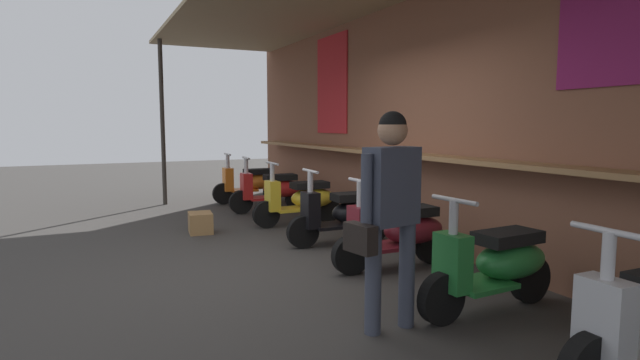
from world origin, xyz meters
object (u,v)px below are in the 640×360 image
object	(u,v)px
scooter_red	(274,190)
shopper_with_handbag	(390,201)
scooter_green	(496,264)
scooter_orange	(253,182)
merchandise_crate	(201,223)
scooter_black	(346,214)
scooter_maroon	(400,232)
scooter_yellow	(303,199)

from	to	relation	value
scooter_red	shopper_with_handbag	world-z (taller)	shopper_with_handbag
scooter_red	scooter_green	distance (m)	5.16
scooter_orange	merchandise_crate	size ratio (longest dim) A/B	3.57
scooter_black	scooter_maroon	size ratio (longest dim) A/B	1.00
scooter_green	merchandise_crate	world-z (taller)	scooter_green
scooter_orange	scooter_maroon	bearing A→B (deg)	92.55
scooter_red	scooter_maroon	bearing A→B (deg)	94.15
scooter_red	scooter_maroon	distance (m)	3.81
scooter_yellow	shopper_with_handbag	size ratio (longest dim) A/B	0.87
scooter_orange	scooter_maroon	distance (m)	4.99
scooter_yellow	merchandise_crate	distance (m)	1.55
scooter_black	scooter_yellow	bearing A→B (deg)	-87.36
scooter_orange	merchandise_crate	world-z (taller)	scooter_orange
scooter_maroon	merchandise_crate	size ratio (longest dim) A/B	3.57
scooter_red	scooter_maroon	world-z (taller)	same
scooter_red	scooter_yellow	size ratio (longest dim) A/B	1.00
scooter_black	scooter_green	world-z (taller)	same
scooter_orange	scooter_maroon	world-z (taller)	same
scooter_orange	shopper_with_handbag	world-z (taller)	shopper_with_handbag
scooter_red	merchandise_crate	bearing A→B (deg)	41.53
scooter_red	shopper_with_handbag	xyz separation A→B (m)	(5.11, -1.00, 0.58)
shopper_with_handbag	merchandise_crate	size ratio (longest dim) A/B	4.10
scooter_maroon	scooter_red	bearing A→B (deg)	-88.15
scooter_orange	scooter_green	world-z (taller)	same
scooter_red	scooter_black	world-z (taller)	same
scooter_orange	scooter_red	xyz separation A→B (m)	(1.18, -0.00, 0.00)
scooter_red	scooter_green	xyz separation A→B (m)	(5.16, 0.00, 0.00)
scooter_red	scooter_black	xyz separation A→B (m)	(2.61, 0.00, 0.00)
merchandise_crate	scooter_green	bearing A→B (deg)	20.93
scooter_yellow	scooter_maroon	distance (m)	2.56
scooter_orange	scooter_red	bearing A→B (deg)	92.54
shopper_with_handbag	scooter_orange	bearing A→B (deg)	161.12
scooter_red	scooter_maroon	xyz separation A→B (m)	(3.81, 0.00, 0.00)
scooter_red	scooter_yellow	world-z (taller)	same
scooter_yellow	scooter_orange	bearing A→B (deg)	-89.65
scooter_maroon	scooter_green	size ratio (longest dim) A/B	1.00
scooter_orange	scooter_red	distance (m)	1.18
shopper_with_handbag	scooter_black	bearing A→B (deg)	148.33
scooter_red	scooter_yellow	xyz separation A→B (m)	(1.25, 0.00, 0.00)
scooter_maroon	shopper_with_handbag	distance (m)	1.75
scooter_orange	shopper_with_handbag	size ratio (longest dim) A/B	0.87
scooter_yellow	merchandise_crate	xyz separation A→B (m)	(-0.08, -1.53, -0.24)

